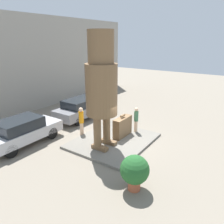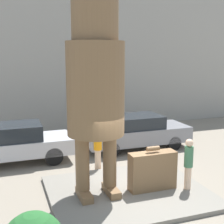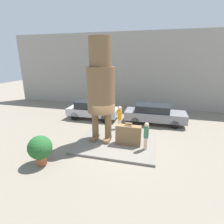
# 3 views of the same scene
# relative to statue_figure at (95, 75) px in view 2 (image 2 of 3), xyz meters

# --- Properties ---
(ground_plane) EXTENTS (60.00, 60.00, 0.00)m
(ground_plane) POSITION_rel_statue_figure_xyz_m (0.98, -0.08, -3.65)
(ground_plane) COLOR gray
(pedestal) EXTENTS (4.74, 3.93, 0.13)m
(pedestal) POSITION_rel_statue_figure_xyz_m (0.98, -0.08, -3.59)
(pedestal) COLOR slate
(pedestal) RESTS_ON ground_plane
(building_backdrop) EXTENTS (28.00, 0.60, 7.58)m
(building_backdrop) POSITION_rel_statue_figure_xyz_m (0.98, 8.96, 0.14)
(building_backdrop) COLOR gray
(building_backdrop) RESTS_ON ground_plane
(statue_figure) EXTENTS (1.63, 1.63, 6.02)m
(statue_figure) POSITION_rel_statue_figure_xyz_m (0.00, 0.00, 0.00)
(statue_figure) COLOR brown
(statue_figure) RESTS_ON pedestal
(giant_suitcase) EXTENTS (1.47, 0.46, 1.36)m
(giant_suitcase) POSITION_rel_statue_figure_xyz_m (1.72, -0.24, -2.93)
(giant_suitcase) COLOR brown
(giant_suitcase) RESTS_ON pedestal
(tourist) EXTENTS (0.27, 0.27, 1.59)m
(tourist) POSITION_rel_statue_figure_xyz_m (2.75, -0.60, -2.65)
(tourist) COLOR beige
(tourist) RESTS_ON pedestal
(parked_car_silver) EXTENTS (4.29, 1.79, 1.55)m
(parked_car_silver) POSITION_rel_statue_figure_xyz_m (-2.14, 3.99, -2.83)
(parked_car_silver) COLOR #B7B7BC
(parked_car_silver) RESTS_ON ground_plane
(parked_car_grey) EXTENTS (4.72, 1.79, 1.53)m
(parked_car_grey) POSITION_rel_statue_figure_xyz_m (3.08, 4.13, -2.84)
(parked_car_grey) COLOR gray
(parked_car_grey) RESTS_ON ground_plane
(worker_hivis) EXTENTS (0.30, 0.30, 1.78)m
(worker_hivis) POSITION_rel_statue_figure_xyz_m (0.69, 2.10, -2.68)
(worker_hivis) COLOR beige
(worker_hivis) RESTS_ON ground_plane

